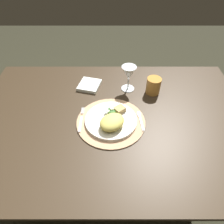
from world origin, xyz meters
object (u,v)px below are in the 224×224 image
(dining_table, at_px, (113,138))
(spoon, at_px, (141,117))
(dinner_plate, at_px, (112,120))
(amber_tumbler, at_px, (154,86))
(napkin, at_px, (91,85))
(wine_glass, at_px, (130,74))
(fork, at_px, (82,120))

(dining_table, height_order, spoon, spoon)
(spoon, bearing_deg, dinner_plate, -170.86)
(dinner_plate, height_order, amber_tumbler, amber_tumbler)
(napkin, bearing_deg, amber_tumbler, -8.39)
(dining_table, relative_size, napkin, 11.45)
(spoon, height_order, wine_glass, wine_glass)
(dining_table, height_order, dinner_plate, dinner_plate)
(dinner_plate, relative_size, wine_glass, 1.72)
(dinner_plate, height_order, wine_glass, wine_glass)
(fork, xyz_separation_m, wine_glass, (0.24, 0.26, 0.10))
(spoon, relative_size, wine_glass, 0.89)
(dining_table, relative_size, spoon, 10.76)
(dinner_plate, relative_size, fork, 1.53)
(napkin, height_order, wine_glass, wine_glass)
(dinner_plate, distance_m, wine_glass, 0.30)
(fork, relative_size, napkin, 1.34)
(spoon, height_order, amber_tumbler, amber_tumbler)
(dinner_plate, xyz_separation_m, amber_tumbler, (0.24, 0.23, 0.03))
(dinner_plate, height_order, spoon, dinner_plate)
(dinner_plate, bearing_deg, dining_table, 79.39)
(wine_glass, distance_m, amber_tumbler, 0.15)
(fork, distance_m, napkin, 0.29)
(fork, distance_m, wine_glass, 0.37)
(spoon, distance_m, wine_glass, 0.26)
(dinner_plate, xyz_separation_m, fork, (-0.15, 0.00, -0.01))
(fork, bearing_deg, spoon, 4.03)
(dining_table, xyz_separation_m, napkin, (-0.13, 0.26, 0.17))
(dining_table, distance_m, napkin, 0.34)
(fork, bearing_deg, dining_table, 9.69)
(dining_table, relative_size, wine_glass, 9.60)
(dinner_plate, xyz_separation_m, napkin, (-0.13, 0.29, -0.00))
(wine_glass, bearing_deg, amber_tumbler, -12.76)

